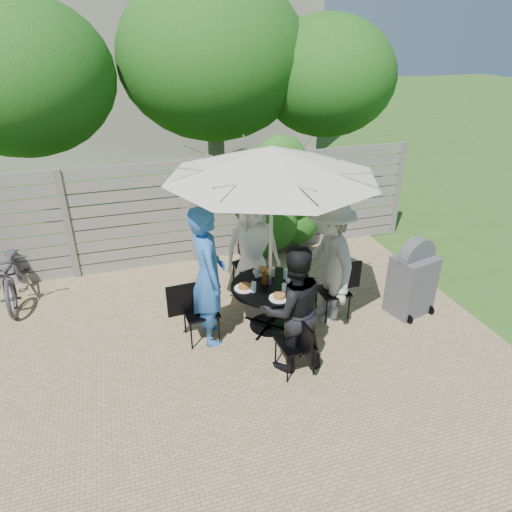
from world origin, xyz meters
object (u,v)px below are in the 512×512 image
object	(u,v)px
bicycle	(13,271)
chair_front	(295,355)
plate_right	(295,279)
person_left	(208,276)
chair_left	(200,323)
person_right	(328,261)
plate_front	(279,297)
bbq_grill	(412,280)
patio_table	(270,298)
glass_back	(257,272)
plate_back	(262,271)
person_back	(252,248)
chair_back	(250,276)
chair_right	(333,301)
glass_front	(284,289)
glass_right	(286,274)
syrup_jug	(265,278)
plate_left	(244,287)
coffee_cup	(272,272)
glass_left	(254,287)
umbrella	(272,162)
person_front	(293,310)

from	to	relation	value
bicycle	chair_front	bearing A→B (deg)	-43.09
plate_right	person_left	bearing A→B (deg)	179.62
person_left	chair_left	bearing A→B (deg)	90.44
person_right	plate_right	size ratio (longest dim) A/B	7.01
chair_left	plate_front	bearing A→B (deg)	-24.33
person_right	bbq_grill	world-z (taller)	person_right
patio_table	glass_back	world-z (taller)	glass_back
plate_right	bicycle	bearing A→B (deg)	153.51
plate_back	plate_front	distance (m)	0.72
person_back	bicycle	size ratio (longest dim) A/B	0.97
person_back	bbq_grill	distance (m)	2.33
chair_back	chair_right	xyz separation A→B (m)	(0.96, -0.97, -0.04)
chair_back	plate_front	distance (m)	1.39
glass_front	glass_right	xyz separation A→B (m)	(0.16, 0.36, 0.00)
glass_right	chair_front	bearing A→B (deg)	-103.97
bicycle	person_left	bearing A→B (deg)	-39.20
plate_back	glass_back	distance (m)	0.15
plate_front	glass_front	world-z (taller)	glass_front
chair_left	person_right	world-z (taller)	person_right
person_right	bbq_grill	xyz separation A→B (m)	(1.23, -0.24, -0.37)
chair_front	person_right	xyz separation A→B (m)	(0.84, 0.96, 0.66)
chair_back	syrup_jug	world-z (taller)	chair_back
person_left	plate_left	xyz separation A→B (m)	(0.47, -0.00, -0.24)
person_right	chair_right	bearing A→B (deg)	90.02
coffee_cup	bicycle	distance (m)	3.94
coffee_cup	chair_back	bearing A→B (deg)	97.41
glass_left	bbq_grill	size ratio (longest dim) A/B	0.12
glass_right	person_left	bearing A→B (deg)	-174.88
glass_right	bbq_grill	size ratio (longest dim) A/B	0.12
person_right	plate_front	xyz separation A→B (m)	(-0.83, -0.35, -0.21)
person_left	bbq_grill	distance (m)	2.93
umbrella	glass_back	size ratio (longest dim) A/B	18.79
glass_left	chair_front	bearing A→B (deg)	-73.50
plate_back	glass_front	world-z (taller)	glass_front
glass_left	bicycle	size ratio (longest dim) A/B	0.08
patio_table	glass_front	size ratio (longest dim) A/B	7.46
plate_back	glass_back	bearing A→B (deg)	-136.64
person_front	plate_back	xyz separation A→B (m)	(0.01, 1.19, -0.11)
person_front	glass_front	size ratio (longest dim) A/B	11.60
person_front	glass_right	size ratio (longest dim) A/B	11.60
plate_right	patio_table	bearing A→B (deg)	179.62
person_back	plate_left	bearing A→B (deg)	-113.45
patio_table	plate_left	bearing A→B (deg)	179.62
patio_table	umbrella	distance (m)	1.87
chair_right	plate_front	world-z (taller)	chair_right
umbrella	glass_left	size ratio (longest dim) A/B	18.79
patio_table	glass_back	size ratio (longest dim) A/B	7.46
glass_back	glass_right	size ratio (longest dim) A/B	1.00
person_front	bbq_grill	size ratio (longest dim) A/B	1.37
umbrella	syrup_jug	distance (m)	1.59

